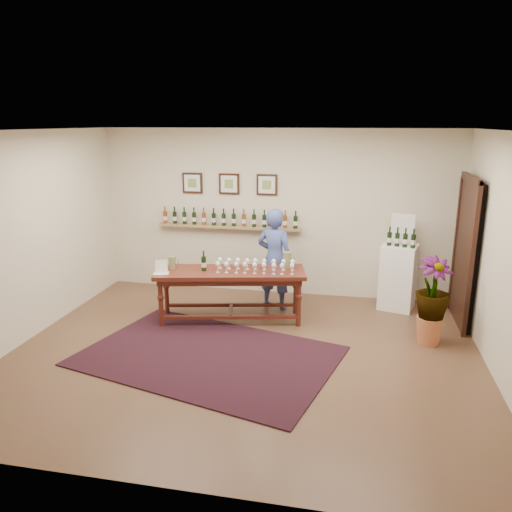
% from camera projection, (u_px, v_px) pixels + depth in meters
% --- Properties ---
extents(ground, '(6.00, 6.00, 0.00)m').
position_uv_depth(ground, '(244.00, 354.00, 6.43)').
color(ground, brown).
rests_on(ground, ground).
extents(room_shell, '(6.00, 6.00, 6.00)m').
position_uv_depth(room_shell, '(407.00, 244.00, 7.49)').
color(room_shell, beige).
rests_on(room_shell, ground).
extents(rug, '(3.55, 2.81, 0.02)m').
position_uv_depth(rug, '(208.00, 356.00, 6.36)').
color(rug, '#41120B').
rests_on(rug, ground).
extents(tasting_table, '(2.29, 1.14, 0.78)m').
position_uv_depth(tasting_table, '(230.00, 278.00, 7.38)').
color(tasting_table, '#441611').
rests_on(tasting_table, ground).
extents(table_glasses, '(1.28, 0.42, 0.17)m').
position_uv_depth(table_glasses, '(255.00, 266.00, 7.28)').
color(table_glasses, white).
rests_on(table_glasses, tasting_table).
extents(table_bottles, '(0.29, 0.20, 0.29)m').
position_uv_depth(table_bottles, '(204.00, 260.00, 7.34)').
color(table_bottles, black).
rests_on(table_bottles, tasting_table).
extents(pitcher_left, '(0.14, 0.14, 0.19)m').
position_uv_depth(pitcher_left, '(172.00, 263.00, 7.39)').
color(pitcher_left, olive).
rests_on(pitcher_left, tasting_table).
extents(pitcher_right, '(0.16, 0.16, 0.23)m').
position_uv_depth(pitcher_right, '(287.00, 260.00, 7.48)').
color(pitcher_right, olive).
rests_on(pitcher_right, tasting_table).
extents(menu_card, '(0.25, 0.21, 0.19)m').
position_uv_depth(menu_card, '(161.00, 267.00, 7.19)').
color(menu_card, silver).
rests_on(menu_card, tasting_table).
extents(display_pedestal, '(0.63, 0.63, 1.03)m').
position_uv_depth(display_pedestal, '(398.00, 277.00, 7.91)').
color(display_pedestal, white).
rests_on(display_pedestal, ground).
extents(pedestal_bottles, '(0.33, 0.16, 0.31)m').
position_uv_depth(pedestal_bottles, '(401.00, 237.00, 7.66)').
color(pedestal_bottles, black).
rests_on(pedestal_bottles, display_pedestal).
extents(info_sign, '(0.36, 0.11, 0.50)m').
position_uv_depth(info_sign, '(403.00, 228.00, 7.82)').
color(info_sign, silver).
rests_on(info_sign, display_pedestal).
extents(potted_plant, '(0.72, 0.72, 1.03)m').
position_uv_depth(potted_plant, '(432.00, 301.00, 6.59)').
color(potted_plant, '#B5613C').
rests_on(potted_plant, ground).
extents(person, '(0.67, 0.53, 1.62)m').
position_uv_depth(person, '(275.00, 259.00, 7.85)').
color(person, '#3C4E8E').
rests_on(person, ground).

